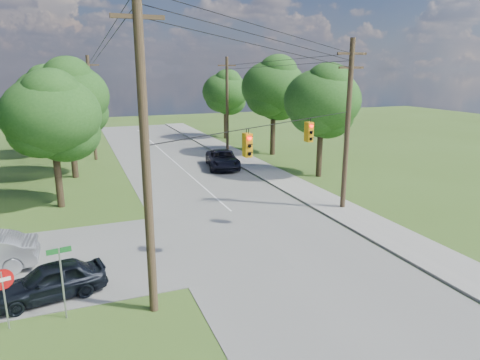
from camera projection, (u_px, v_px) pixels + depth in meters
name	position (u px, v px, depth m)	size (l,w,h in m)	color
ground	(270.00, 292.00, 17.22)	(140.00, 140.00, 0.00)	#3D5A1E
main_road	(264.00, 240.00, 22.43)	(10.00, 100.00, 0.03)	gray
sidewalk_east	(369.00, 223.00, 24.77)	(2.60, 100.00, 0.12)	#9A9790
pole_sw	(145.00, 145.00, 14.40)	(2.00, 0.32, 12.00)	#4E3A28
pole_ne	(348.00, 124.00, 26.19)	(2.00, 0.32, 10.50)	#4E3A28
pole_north_e	(227.00, 103.00, 46.12)	(2.00, 0.32, 10.00)	#4E3A28
pole_north_w	(92.00, 107.00, 41.23)	(2.00, 0.32, 10.00)	#4E3A28
power_lines	(214.00, 62.00, 25.86)	(13.93, 29.62, 4.93)	black
traffic_signals	(281.00, 137.00, 20.73)	(4.91, 3.27, 1.05)	orange
tree_w_near	(52.00, 116.00, 26.44)	(6.00, 6.00, 8.40)	#413320
tree_w_mid	(68.00, 97.00, 33.85)	(6.40, 6.40, 9.22)	#413320
tree_w_far	(47.00, 95.00, 42.24)	(6.00, 6.00, 8.73)	#413320
tree_e_near	(322.00, 101.00, 34.30)	(6.20, 6.20, 8.81)	#413320
tree_e_mid	(274.00, 88.00, 43.33)	(6.60, 6.60, 9.64)	#413320
tree_e_far	(225.00, 92.00, 54.05)	(5.80, 5.80, 8.32)	#413320
car_cross_dark	(51.00, 281.00, 16.60)	(1.66, 4.14, 1.41)	black
car_main_north	(223.00, 159.00, 38.62)	(2.63, 5.71, 1.59)	black
do_not_enter_sign	(3.00, 286.00, 14.37)	(0.73, 0.22, 2.24)	#929598
street_name_sign	(62.00, 274.00, 14.99)	(0.81, 0.16, 2.73)	#929598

